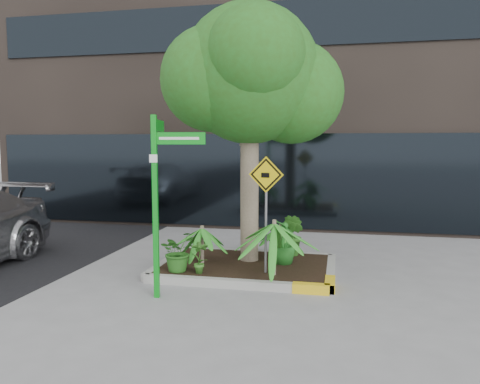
# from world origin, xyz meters

# --- Properties ---
(ground) EXTENTS (80.00, 80.00, 0.00)m
(ground) POSITION_xyz_m (0.00, 0.00, 0.00)
(ground) COLOR gray
(ground) RESTS_ON ground
(planter) EXTENTS (3.35, 2.36, 0.15)m
(planter) POSITION_xyz_m (0.23, 0.27, 0.10)
(planter) COLOR #9E9E99
(planter) RESTS_ON ground
(tree) EXTENTS (3.42, 3.03, 5.13)m
(tree) POSITION_xyz_m (0.21, 0.59, 3.75)
(tree) COLOR gray
(tree) RESTS_ON ground
(palm_front) EXTENTS (1.10, 1.10, 1.22)m
(palm_front) POSITION_xyz_m (0.83, -0.37, 1.06)
(palm_front) COLOR gray
(palm_front) RESTS_ON ground
(palm_left) EXTENTS (0.82, 0.82, 0.91)m
(palm_left) POSITION_xyz_m (-0.63, 0.15, 0.83)
(palm_left) COLOR gray
(palm_left) RESTS_ON ground
(palm_back) EXTENTS (0.71, 0.71, 0.79)m
(palm_back) POSITION_xyz_m (0.76, 1.20, 0.74)
(palm_back) COLOR gray
(palm_back) RESTS_ON ground
(shrub_a) EXTENTS (0.88, 0.88, 0.73)m
(shrub_a) POSITION_xyz_m (-0.90, -0.48, 0.52)
(shrub_a) COLOR #245F1B
(shrub_a) RESTS_ON planter
(shrub_b) EXTENTS (0.59, 0.59, 0.85)m
(shrub_b) POSITION_xyz_m (0.90, 0.45, 0.57)
(shrub_b) COLOR #226E21
(shrub_b) RESTS_ON planter
(shrub_c) EXTENTS (0.36, 0.36, 0.60)m
(shrub_c) POSITION_xyz_m (-0.47, -0.55, 0.45)
(shrub_c) COLOR #357323
(shrub_c) RESTS_ON planter
(shrub_d) EXTENTS (0.67, 0.67, 0.86)m
(shrub_d) POSITION_xyz_m (1.03, 1.09, 0.58)
(shrub_d) COLOR #2A641C
(shrub_d) RESTS_ON planter
(street_sign_post) EXTENTS (0.94, 0.84, 2.88)m
(street_sign_post) POSITION_xyz_m (-0.85, -1.43, 1.78)
(street_sign_post) COLOR #0D931B
(street_sign_post) RESTS_ON ground
(cattle_sign) EXTENTS (0.63, 0.12, 2.07)m
(cattle_sign) POSITION_xyz_m (0.66, -0.25, 1.55)
(cattle_sign) COLOR slate
(cattle_sign) RESTS_ON ground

